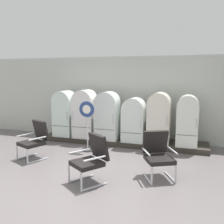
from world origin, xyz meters
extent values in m
cube|color=#665E60|center=(0.00, 0.00, -0.03)|extent=(12.00, 10.00, 0.05)
cube|color=beige|center=(0.00, 3.66, 1.40)|extent=(11.76, 0.12, 2.80)
cube|color=#47443F|center=(0.00, 3.66, 2.45)|extent=(11.76, 0.07, 0.06)
cube|color=#302B25|center=(0.00, 3.02, 0.08)|extent=(5.30, 0.95, 0.15)
cube|color=silver|center=(-1.98, 2.91, 0.75)|extent=(0.64, 0.63, 1.20)
cylinder|color=silver|center=(-1.98, 2.91, 1.36)|extent=(0.64, 0.62, 0.64)
cube|color=#383838|center=(-1.98, 2.59, 0.54)|extent=(0.59, 0.01, 0.01)
cylinder|color=silver|center=(-1.72, 2.57, 0.90)|extent=(0.02, 0.02, 0.28)
cube|color=white|center=(-1.24, 2.91, 0.77)|extent=(0.69, 0.65, 1.22)
cylinder|color=white|center=(-1.24, 2.91, 1.38)|extent=(0.69, 0.63, 0.69)
cube|color=#383838|center=(-1.24, 2.59, 0.55)|extent=(0.63, 0.01, 0.01)
cylinder|color=silver|center=(-1.52, 2.57, 0.91)|extent=(0.02, 0.02, 0.28)
cube|color=silver|center=(-0.45, 2.90, 0.74)|extent=(0.71, 0.62, 1.17)
cylinder|color=silver|center=(-0.45, 2.90, 1.32)|extent=(0.71, 0.61, 0.71)
cube|color=#383838|center=(-0.45, 2.59, 0.53)|extent=(0.66, 0.01, 0.01)
cylinder|color=silver|center=(-0.16, 2.57, 0.88)|extent=(0.02, 0.02, 0.28)
cube|color=silver|center=(0.42, 2.89, 0.66)|extent=(0.68, 0.59, 1.02)
cylinder|color=silver|center=(0.42, 2.89, 1.17)|extent=(0.68, 0.58, 0.68)
cube|color=#383838|center=(0.42, 2.59, 0.48)|extent=(0.63, 0.01, 0.01)
cylinder|color=silver|center=(0.70, 2.57, 0.78)|extent=(0.02, 0.02, 0.28)
cube|color=silver|center=(1.18, 2.91, 0.76)|extent=(0.65, 0.64, 1.21)
cylinder|color=silver|center=(1.18, 2.91, 1.36)|extent=(0.65, 0.62, 0.65)
cube|color=#383838|center=(1.18, 2.59, 0.54)|extent=(0.60, 0.01, 0.01)
cylinder|color=silver|center=(1.45, 2.57, 0.90)|extent=(0.02, 0.02, 0.28)
cube|color=white|center=(2.00, 2.89, 0.74)|extent=(0.60, 0.60, 1.18)
cylinder|color=white|center=(2.00, 2.89, 1.34)|extent=(0.60, 0.59, 0.60)
cube|color=#383838|center=(2.00, 2.59, 0.53)|extent=(0.55, 0.01, 0.01)
cylinder|color=silver|center=(2.24, 2.57, 0.89)|extent=(0.02, 0.02, 0.28)
cylinder|color=silver|center=(-2.07, 0.93, 0.02)|extent=(0.27, 0.57, 0.04)
cylinder|color=silver|center=(-2.18, 0.67, 0.20)|extent=(0.05, 0.05, 0.37)
cylinder|color=silver|center=(-1.60, 0.73, 0.02)|extent=(0.27, 0.57, 0.04)
cylinder|color=silver|center=(-1.71, 0.47, 0.20)|extent=(0.05, 0.05, 0.37)
cube|color=black|center=(-1.84, 0.83, 0.43)|extent=(0.72, 0.72, 0.09)
cube|color=black|center=(-1.72, 1.10, 0.74)|extent=(0.58, 0.38, 0.53)
cylinder|color=silver|center=(-2.11, 0.94, 0.62)|extent=(0.23, 0.47, 0.04)
cylinder|color=silver|center=(-1.57, 0.71, 0.62)|extent=(0.23, 0.47, 0.04)
cylinder|color=silver|center=(1.28, 0.49, 0.02)|extent=(0.31, 0.55, 0.04)
cylinder|color=silver|center=(1.41, 0.24, 0.20)|extent=(0.05, 0.05, 0.37)
cylinder|color=silver|center=(1.74, 0.72, 0.02)|extent=(0.31, 0.55, 0.04)
cylinder|color=silver|center=(1.87, 0.47, 0.20)|extent=(0.05, 0.05, 0.37)
cube|color=black|center=(1.51, 0.61, 0.43)|extent=(0.74, 0.74, 0.09)
cube|color=black|center=(1.38, 0.87, 0.74)|extent=(0.57, 0.41, 0.53)
cylinder|color=silver|center=(1.25, 0.47, 0.62)|extent=(0.26, 0.45, 0.04)
cylinder|color=silver|center=(1.77, 0.74, 0.62)|extent=(0.26, 0.45, 0.04)
cylinder|color=silver|center=(-0.07, 0.06, 0.02)|extent=(0.38, 0.52, 0.04)
cylinder|color=silver|center=(-0.23, -0.17, 0.20)|extent=(0.06, 0.06, 0.37)
cylinder|color=silver|center=(0.35, -0.24, 0.02)|extent=(0.38, 0.52, 0.04)
cylinder|color=silver|center=(0.19, -0.47, 0.20)|extent=(0.06, 0.06, 0.37)
cube|color=black|center=(0.14, -0.09, 0.43)|extent=(0.77, 0.77, 0.09)
cube|color=black|center=(0.31, 0.15, 0.74)|extent=(0.55, 0.46, 0.53)
cylinder|color=silver|center=(-0.10, 0.08, 0.62)|extent=(0.31, 0.42, 0.04)
cylinder|color=silver|center=(0.38, -0.26, 0.62)|extent=(0.31, 0.42, 0.04)
cylinder|color=#2D2D30|center=(-0.75, 1.98, 0.01)|extent=(0.32, 0.32, 0.03)
cylinder|color=silver|center=(-0.75, 1.98, 0.63)|extent=(0.04, 0.04, 1.20)
cylinder|color=navy|center=(-0.75, 1.95, 1.23)|extent=(0.46, 0.02, 0.46)
cylinder|color=white|center=(-0.75, 1.94, 1.23)|extent=(0.25, 0.00, 0.25)
camera|label=1|loc=(2.15, -4.60, 2.24)|focal=40.48mm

